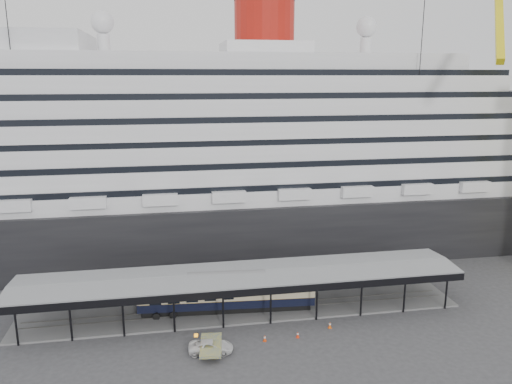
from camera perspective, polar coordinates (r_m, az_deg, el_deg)
ground at (r=61.63m, az=-0.87°, el=-15.40°), size 200.00×200.00×0.00m
cruise_ship at (r=86.61m, az=-4.29°, el=5.74°), size 130.00×30.00×43.90m
platform_canopy at (r=65.00m, az=-1.60°, el=-11.49°), size 56.00×9.18×5.30m
port_truck at (r=57.07m, az=-5.17°, el=-17.20°), size 5.07×2.78×1.35m
pullman_carriage at (r=64.65m, az=-3.36°, el=-11.37°), size 22.38×4.43×21.83m
traffic_cone_left at (r=59.06m, az=1.01°, el=-16.35°), size 0.51×0.51×0.76m
traffic_cone_mid at (r=59.94m, az=4.79°, el=-15.93°), size 0.49×0.49×0.75m
traffic_cone_right at (r=62.34m, az=8.44°, el=-14.79°), size 0.44×0.44×0.80m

